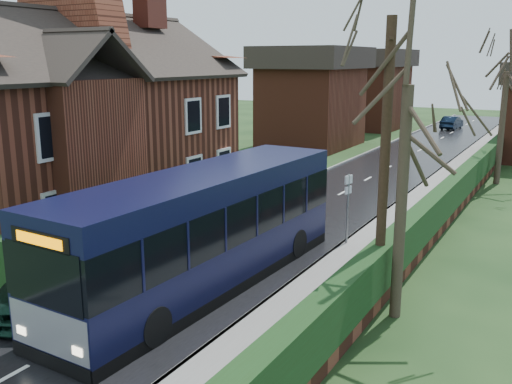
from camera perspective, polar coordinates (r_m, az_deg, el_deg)
The scene contains 18 objects.
ground at distance 17.69m, azimuth -8.00°, elevation -9.19°, with size 140.00×140.00×0.00m, color #2F4E21.
road at distance 25.91m, azimuth 5.49°, elevation -1.84°, with size 6.00×100.00×0.02m, color black.
pavement at distance 24.56m, azimuth 14.60°, elevation -2.92°, with size 2.50×100.00×0.14m, color slate.
kerb_right at distance 24.87m, azimuth 11.93°, elevation -2.57°, with size 0.12×100.00×0.14m, color gray.
kerb_left at distance 27.23m, azimuth -0.38°, elevation -0.95°, with size 0.12×100.00×0.10m, color gray.
front_hedge at distance 23.47m, azimuth -8.27°, elevation -1.51°, with size 1.20×16.00×1.60m, color black.
picket_fence at distance 23.12m, azimuth -6.76°, elevation -2.59°, with size 0.10×16.00×0.90m, color gray, non-canonical shape.
right_wall_hedge at distance 23.99m, azimuth 18.30°, elevation -1.19°, with size 0.60×50.00×1.80m.
brick_house at distance 25.92m, azimuth -17.42°, elevation 7.44°, with size 9.30×14.60×10.30m.
bus at distance 16.97m, azimuth -5.20°, elevation -3.89°, with size 3.04×11.55×3.48m.
car_silver at distance 22.10m, azimuth -5.59°, elevation -2.55°, with size 1.72×4.26×1.45m, color silver.
car_green at distance 17.15m, azimuth -19.76°, elevation -7.96°, with size 2.06×5.06×1.47m, color black.
car_distant at distance 59.24m, azimuth 18.99°, elevation 6.58°, with size 1.34×3.86×1.27m, color black.
bus_stop_sign at distance 20.72m, azimuth 9.18°, elevation -0.73°, with size 0.15×0.41×2.69m.
telegraph_pole at distance 15.29m, azimuth 12.71°, elevation 2.41°, with size 0.41×0.97×7.74m.
tree_right_near at distance 14.55m, azimuth 15.10°, elevation 11.96°, with size 4.03×4.03×8.69m.
tree_right_far at distance 33.37m, azimuth 23.88°, elevation 11.67°, with size 4.48×4.48×8.65m.
tree_house_side at distance 32.45m, azimuth -10.98°, elevation 12.84°, with size 3.91×3.91×8.89m.
Camera 1 is at (10.07, -12.92, 6.68)m, focal length 40.00 mm.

